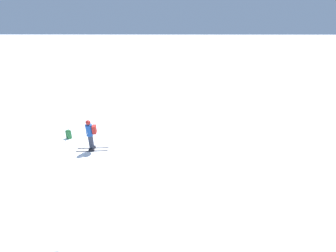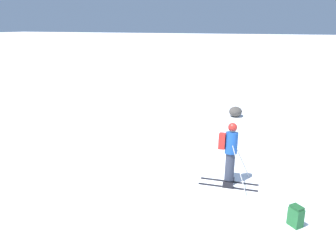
{
  "view_description": "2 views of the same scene",
  "coord_description": "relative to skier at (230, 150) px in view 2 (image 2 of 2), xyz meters",
  "views": [
    {
      "loc": [
        13.51,
        4.24,
        6.25
      ],
      "look_at": [
        1.75,
        4.03,
        1.63
      ],
      "focal_mm": 28.0,
      "sensor_mm": 36.0,
      "label": 1
    },
    {
      "loc": [
        -7.33,
        -1.38,
        4.36
      ],
      "look_at": [
        2.03,
        2.19,
        1.23
      ],
      "focal_mm": 35.0,
      "sensor_mm": 36.0,
      "label": 2
    }
  ],
  "objects": [
    {
      "name": "exposed_boulder_0",
      "position": [
        7.16,
        1.02,
        -0.74
      ],
      "size": [
        0.74,
        0.63,
        0.48
      ],
      "primitive_type": "ellipsoid",
      "color": "#4C4742",
      "rests_on": "ground"
    },
    {
      "name": "ground_plane",
      "position": [
        -1.25,
        -0.04,
        -0.98
      ],
      "size": [
        300.0,
        300.0,
        0.0
      ],
      "primitive_type": "plane",
      "color": "white"
    },
    {
      "name": "skier",
      "position": [
        0.0,
        0.0,
        0.0
      ],
      "size": [
        1.29,
        1.68,
        1.78
      ],
      "rotation": [
        0.0,
        0.0,
        0.08
      ],
      "color": "black",
      "rests_on": "ground"
    },
    {
      "name": "spare_backpack",
      "position": [
        -1.59,
        -1.82,
        -0.74
      ],
      "size": [
        0.36,
        0.37,
        0.5
      ],
      "rotation": [
        0.0,
        0.0,
        3.97
      ],
      "color": "#236633",
      "rests_on": "ground"
    }
  ]
}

